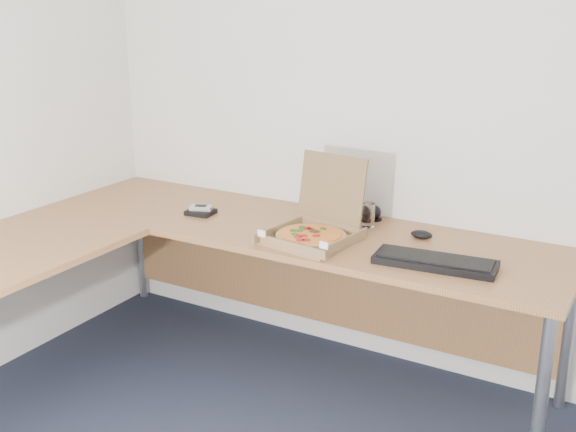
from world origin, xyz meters
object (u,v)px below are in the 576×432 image
Objects in this scene: wallet at (201,212)px; keyboard at (435,262)px; desk at (178,248)px; drinking_glass at (368,215)px; pizza_box at (313,231)px.

keyboard is at bearing -9.79° from wallet.
desk is at bearing -73.43° from wallet.
drinking_glass is 0.81m from wallet.
drinking_glass is at bearing 74.35° from pizza_box.
pizza_box is (0.50, 0.30, 0.07)m from desk.
wallet is (-0.78, -0.23, -0.04)m from drinking_glass.
wallet is (-0.65, 0.06, -0.03)m from pizza_box.
pizza_box is 3.08× the size of wallet.
keyboard is at bearing 5.57° from pizza_box.
keyboard is at bearing -36.63° from drinking_glass.
desk is 5.27× the size of keyboard.
wallet is at bearing -177.72° from pizza_box.
pizza_box is at bearing 171.86° from keyboard.
drinking_glass reaches higher than desk.
desk is 19.61× the size of wallet.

